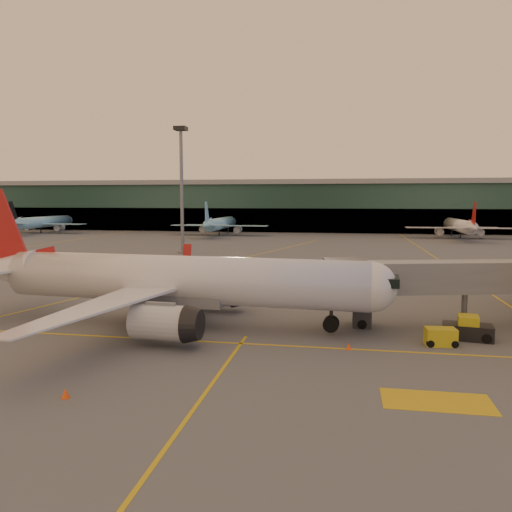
% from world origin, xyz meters
% --- Properties ---
extents(ground, '(600.00, 600.00, 0.00)m').
position_xyz_m(ground, '(0.00, 0.00, 0.00)').
color(ground, '#4C4F54').
rests_on(ground, ground).
extents(taxi_markings, '(100.12, 173.00, 0.01)m').
position_xyz_m(taxi_markings, '(-7.32, 44.49, 0.01)').
color(taxi_markings, gold).
rests_on(taxi_markings, ground).
extents(terminal, '(400.00, 20.00, 17.60)m').
position_xyz_m(terminal, '(0.00, 141.79, 8.76)').
color(terminal, '#19382D').
rests_on(terminal, ground).
extents(mast_west_near, '(2.40, 2.40, 25.60)m').
position_xyz_m(mast_west_near, '(-20.00, 66.00, 14.86)').
color(mast_west_near, slate).
rests_on(mast_west_near, ground).
extents(distant_aircraft_row, '(290.00, 34.00, 13.00)m').
position_xyz_m(distant_aircraft_row, '(-21.00, 118.00, 0.00)').
color(distant_aircraft_row, '#88CBE4').
rests_on(distant_aircraft_row, ground).
extents(main_airplane, '(40.21, 36.23, 12.13)m').
position_xyz_m(main_airplane, '(-2.59, 9.62, 3.94)').
color(main_airplane, silver).
rests_on(main_airplane, ground).
extents(jet_bridge, '(25.33, 8.88, 5.96)m').
position_xyz_m(jet_bridge, '(24.58, 13.81, 4.15)').
color(jet_bridge, slate).
rests_on(jet_bridge, ground).
extents(catering_truck, '(6.45, 4.74, 4.60)m').
position_xyz_m(catering_truck, '(-3.13, 11.45, 2.61)').
color(catering_truck, red).
rests_on(catering_truck, ground).
extents(gpu_cart, '(2.45, 1.62, 1.35)m').
position_xyz_m(gpu_cart, '(20.18, 7.19, 0.66)').
color(gpu_cart, gold).
rests_on(gpu_cart, ground).
extents(pushback_tug, '(3.99, 2.55, 1.92)m').
position_xyz_m(pushback_tug, '(22.64, 9.39, 0.78)').
color(pushback_tug, black).
rests_on(pushback_tug, ground).
extents(cone_nose, '(0.44, 0.44, 0.56)m').
position_xyz_m(cone_nose, '(19.76, 9.17, 0.27)').
color(cone_nose, '#FF4E0D').
rests_on(cone_nose, ground).
extents(cone_wing_right, '(0.46, 0.46, 0.58)m').
position_xyz_m(cone_wing_right, '(-2.59, -7.17, 0.28)').
color(cone_wing_right, '#FF4E0D').
rests_on(cone_wing_right, ground).
extents(cone_wing_left, '(0.50, 0.50, 0.64)m').
position_xyz_m(cone_wing_left, '(-1.85, 27.24, 0.31)').
color(cone_wing_left, '#FF4E0D').
rests_on(cone_wing_left, ground).
extents(cone_fwd, '(0.39, 0.39, 0.50)m').
position_xyz_m(cone_fwd, '(13.24, 4.89, 0.24)').
color(cone_fwd, '#FF4E0D').
rests_on(cone_fwd, ground).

